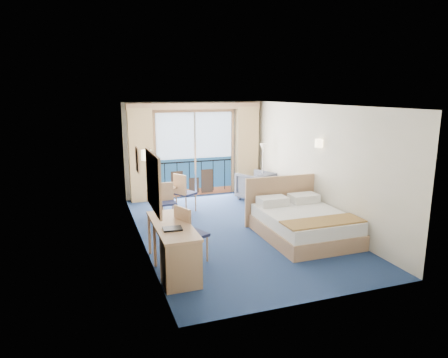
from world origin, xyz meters
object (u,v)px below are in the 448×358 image
table_chair_a (183,191)px  table_chair_b (167,199)px  floor_lamp (263,157)px  desk (179,255)px  desk_chair (188,231)px  armchair (256,186)px  bed (302,223)px  round_table (161,194)px  nightstand (292,202)px

table_chair_a → table_chair_b: bearing=99.6°
floor_lamp → desk: 5.51m
desk → desk_chair: size_ratio=1.66×
table_chair_a → armchair: bearing=-108.8°
bed → armchair: size_ratio=2.41×
round_table → table_chair_b: (0.03, -0.52, -0.01)m
table_chair_b → desk: bearing=-99.8°
bed → table_chair_a: bearing=126.9°
desk → round_table: size_ratio=2.32×
desk_chair → table_chair_a: (0.63, 3.00, -0.03)m
bed → table_chair_b: (-2.42, 2.10, 0.18)m
round_table → table_chair_b: 0.52m
bed → desk: 3.07m
floor_lamp → desk_chair: bearing=-130.4°
floor_lamp → desk_chair: floor_lamp is taller
nightstand → round_table: bearing=159.8°
armchair → table_chair_a: (-2.19, -0.50, 0.16)m
armchair → floor_lamp: size_ratio=0.56×
floor_lamp → round_table: (-2.99, -0.54, -0.67)m
nightstand → desk: size_ratio=0.34×
table_chair_a → table_chair_b: table_chair_a is taller
desk → round_table: 3.75m
bed → floor_lamp: bearing=80.3°
bed → table_chair_a: (-1.91, 2.55, 0.25)m
nightstand → desk_chair: size_ratio=0.57×
table_chair_b → floor_lamp: bearing=18.0°
desk → desk_chair: desk_chair is taller
desk_chair → table_chair_b: (0.13, 2.56, -0.09)m
nightstand → table_chair_a: bearing=157.4°
armchair → table_chair_a: size_ratio=0.88×
floor_lamp → table_chair_b: bearing=-160.2°
armchair → floor_lamp: 0.83m
desk → round_table: desk is taller
floor_lamp → desk: (-3.41, -4.27, -0.73)m
desk → table_chair_a: size_ratio=1.75×
desk_chair → armchair: bearing=-61.7°
nightstand → floor_lamp: (-0.04, 1.66, 0.88)m
bed → desk_chair: size_ratio=2.01×
desk_chair → round_table: size_ratio=1.40×
desk → round_table: bearing=83.6°
armchair → desk: bearing=28.8°
round_table → table_chair_a: table_chair_a is taller
table_chair_a → table_chair_b: (-0.51, -0.45, -0.06)m
desk → nightstand: bearing=37.1°
desk → table_chair_a: bearing=75.3°
armchair → desk_chair: 4.50m
bed → round_table: 3.59m
desk → table_chair_b: table_chair_b is taller
round_table → table_chair_a: (0.54, -0.07, 0.05)m
nightstand → armchair: armchair is taller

